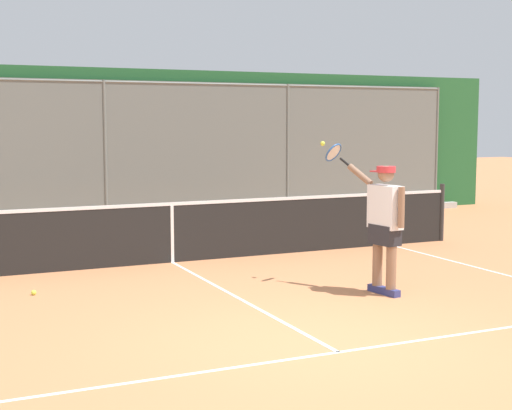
# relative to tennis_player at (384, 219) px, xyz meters

# --- Properties ---
(ground_plane) EXTENTS (60.00, 60.00, 0.00)m
(ground_plane) POSITION_rel_tennis_player_xyz_m (1.81, 1.55, -0.98)
(ground_plane) COLOR #C67A4C
(court_line_markings) EXTENTS (8.30, 9.38, 0.01)m
(court_line_markings) POSITION_rel_tennis_player_xyz_m (1.81, 2.26, -0.98)
(court_line_markings) COLOR white
(court_line_markings) RESTS_ON ground
(fence_backdrop) EXTENTS (20.18, 1.37, 3.36)m
(fence_backdrop) POSITION_rel_tennis_player_xyz_m (1.81, -8.29, 0.69)
(fence_backdrop) COLOR slate
(fence_backdrop) RESTS_ON ground
(tennis_net) EXTENTS (10.66, 0.09, 1.07)m
(tennis_net) POSITION_rel_tennis_player_xyz_m (1.81, -3.22, -0.49)
(tennis_net) COLOR #2D2D2D
(tennis_net) RESTS_ON ground
(tennis_player) EXTENTS (0.61, 1.35, 1.96)m
(tennis_player) POSITION_rel_tennis_player_xyz_m (0.00, 0.00, 0.00)
(tennis_player) COLOR navy
(tennis_player) RESTS_ON ground
(tennis_ball_near_baseline) EXTENTS (0.07, 0.07, 0.07)m
(tennis_ball_near_baseline) POSITION_rel_tennis_player_xyz_m (4.15, -1.80, -0.95)
(tennis_ball_near_baseline) COLOR #D6E042
(tennis_ball_near_baseline) RESTS_ON ground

